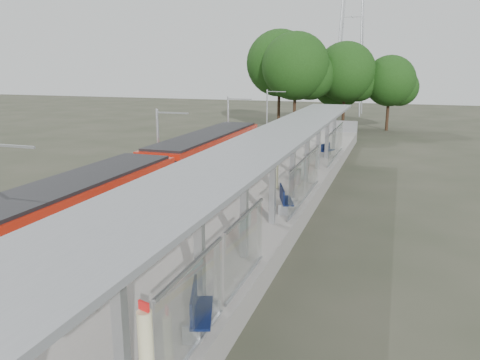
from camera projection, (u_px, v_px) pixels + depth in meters
name	position (u px, v px, depth m)	size (l,w,h in m)	color
trackbed	(194.00, 195.00, 28.64)	(3.00, 70.00, 0.24)	#59544C
platform	(265.00, 195.00, 27.15)	(6.00, 50.00, 1.00)	gray
tactile_strip	(224.00, 183.00, 27.82)	(0.60, 50.00, 0.02)	gold
end_fence	(329.00, 126.00, 49.84)	(6.00, 0.10, 1.20)	#9EA0A5
train	(154.00, 183.00, 23.70)	(2.74, 27.60, 3.62)	black
canopy	(277.00, 144.00, 22.26)	(3.27, 38.00, 3.66)	#9EA0A5
tree_cluster	(316.00, 70.00, 56.73)	(20.43, 12.91, 12.28)	#382316
catenary_masts	(160.00, 151.00, 27.59)	(2.08, 48.16, 5.40)	#9EA0A5
bench_near	(198.00, 308.00, 12.28)	(1.09, 1.79, 1.17)	#0E1B4A
bench_mid	(284.00, 199.00, 22.47)	(1.08, 1.78, 1.16)	#0E1B4A
bench_far	(327.00, 149.00, 36.13)	(0.89, 1.54, 1.01)	#0E1B4A
info_pillar_near	(145.00, 337.00, 10.83)	(0.36, 0.36, 1.61)	beige
info_pillar_far	(275.00, 174.00, 26.65)	(0.41, 0.41, 1.83)	beige
litter_bin	(297.00, 176.00, 27.62)	(0.45, 0.45, 0.92)	#9EA0A5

